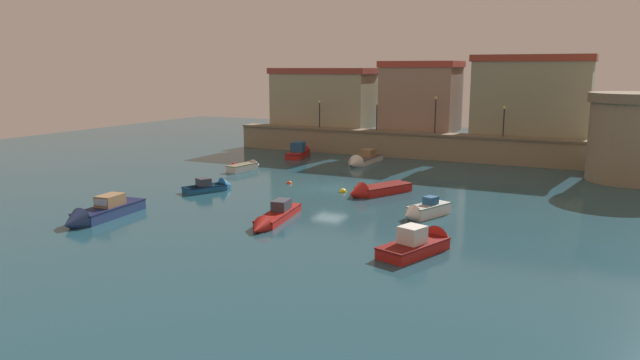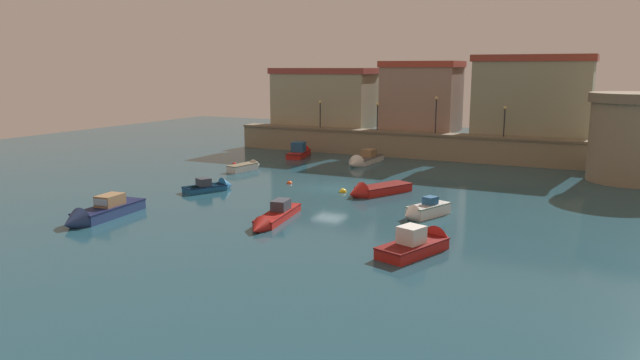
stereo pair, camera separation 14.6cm
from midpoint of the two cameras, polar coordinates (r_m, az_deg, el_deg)
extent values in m
plane|color=#1E4756|center=(48.67, 0.83, -0.79)|extent=(110.27, 110.27, 0.00)
cube|color=gray|center=(66.28, 8.06, 3.30)|extent=(40.87, 2.04, 2.56)
cube|color=#73644F|center=(66.12, 8.09, 4.50)|extent=(40.87, 2.34, 0.24)
cube|color=tan|center=(73.83, 0.29, 7.64)|extent=(12.16, 5.58, 6.39)
cube|color=#993C34|center=(73.73, 0.29, 10.39)|extent=(12.64, 5.80, 0.70)
cube|color=#9C7966|center=(69.46, 9.54, 7.62)|extent=(8.23, 5.83, 7.16)
cube|color=#B33F2F|center=(69.37, 9.64, 10.86)|extent=(8.56, 6.06, 0.70)
cube|color=gray|center=(66.93, 19.49, 7.30)|extent=(11.60, 5.72, 7.76)
cube|color=#9A3B2D|center=(66.86, 19.72, 10.92)|extent=(12.07, 5.95, 0.70)
cylinder|color=gray|center=(57.76, 27.59, 3.23)|extent=(6.99, 6.99, 6.81)
cylinder|color=#776852|center=(57.47, 27.92, 6.99)|extent=(7.55, 7.55, 0.80)
cylinder|color=black|center=(69.94, -0.11, 6.20)|extent=(0.12, 0.12, 2.82)
sphere|color=#F9D172|center=(69.84, -0.11, 7.48)|extent=(0.32, 0.32, 0.32)
cylinder|color=black|center=(67.10, 5.39, 5.93)|extent=(0.12, 0.12, 2.75)
sphere|color=#F9D172|center=(66.99, 5.41, 7.23)|extent=(0.32, 0.32, 0.32)
cylinder|color=black|center=(65.00, 10.90, 6.00)|extent=(0.12, 0.12, 3.58)
sphere|color=#F9D172|center=(64.88, 10.96, 7.71)|extent=(0.32, 0.32, 0.32)
cylinder|color=black|center=(63.53, 17.09, 5.26)|extent=(0.12, 0.12, 2.78)
sphere|color=#F9D172|center=(63.42, 17.17, 6.64)|extent=(0.32, 0.32, 0.32)
cube|color=red|center=(65.81, -2.17, 2.48)|extent=(2.64, 4.96, 0.60)
cone|color=red|center=(68.65, -1.53, 2.83)|extent=(1.77, 1.63, 1.51)
cube|color=#5E0F0B|center=(65.77, -2.17, 2.71)|extent=(2.69, 5.06, 0.08)
cube|color=navy|center=(65.66, -2.19, 3.19)|extent=(1.65, 1.87, 1.05)
cube|color=#99B7C6|center=(66.42, -2.01, 3.32)|extent=(1.17, 0.33, 0.63)
cube|color=red|center=(47.11, 6.04, -0.84)|extent=(3.56, 4.92, 0.64)
cone|color=red|center=(45.17, 3.37, -1.30)|extent=(2.03, 1.88, 1.63)
cube|color=#610F0C|center=(47.05, 6.04, -0.51)|extent=(3.63, 5.02, 0.08)
cube|color=white|center=(40.28, 10.27, -2.84)|extent=(2.35, 3.50, 0.77)
cone|color=white|center=(38.71, 8.44, -3.34)|extent=(1.45, 1.28, 1.20)
cube|color=slate|center=(40.20, 10.28, -2.37)|extent=(2.40, 3.57, 0.08)
cube|color=navy|center=(40.26, 10.43, -1.92)|extent=(1.00, 1.07, 0.51)
cube|color=white|center=(57.32, -7.52, 1.20)|extent=(1.68, 3.39, 0.66)
cone|color=white|center=(58.82, -6.19, 1.47)|extent=(1.27, 1.07, 1.15)
cube|color=#756D54|center=(57.27, -7.52, 1.48)|extent=(1.71, 3.46, 0.08)
cube|color=red|center=(38.90, -4.09, -3.40)|extent=(2.16, 5.57, 0.49)
cone|color=red|center=(35.88, -6.01, -4.64)|extent=(1.43, 1.58, 1.22)
cube|color=#5F0B0C|center=(38.85, -4.09, -3.11)|extent=(2.20, 5.68, 0.08)
cube|color=#333842|center=(39.23, -3.83, -2.39)|extent=(1.17, 1.62, 0.68)
cube|color=red|center=(32.04, 8.80, -6.46)|extent=(3.03, 4.62, 0.63)
cone|color=red|center=(34.17, 11.49, -5.46)|extent=(1.95, 1.67, 1.65)
cube|color=maroon|center=(31.96, 8.81, -5.99)|extent=(3.09, 4.72, 0.08)
cube|color=silver|center=(31.72, 8.69, -5.19)|extent=(1.48, 1.54, 0.91)
cube|color=#99B7C6|center=(32.20, 9.36, -4.88)|extent=(0.99, 0.39, 0.55)
cube|color=navy|center=(41.91, -19.56, -2.82)|extent=(2.20, 5.51, 0.70)
cone|color=navy|center=(39.51, -22.68, -3.83)|extent=(1.74, 1.55, 1.61)
cube|color=#11183D|center=(41.84, -19.59, -2.40)|extent=(2.24, 5.62, 0.08)
cube|color=olive|center=(41.83, -19.53, -1.83)|extent=(1.34, 1.90, 0.73)
cube|color=#99B7C6|center=(41.16, -20.34, -2.03)|extent=(1.06, 0.16, 0.44)
cube|color=#195689|center=(48.23, -11.07, -0.82)|extent=(2.76, 3.55, 0.47)
cone|color=#195689|center=(49.14, -8.97, -0.53)|extent=(1.67, 1.43, 1.41)
cube|color=#0D2050|center=(48.19, -11.08, -0.59)|extent=(2.81, 3.63, 0.08)
cube|color=#333842|center=(48.10, -11.16, -0.19)|extent=(1.33, 1.29, 0.61)
cube|color=#99B7C6|center=(48.30, -10.67, -0.09)|extent=(0.86, 0.46, 0.37)
cube|color=silver|center=(62.01, 4.38, 1.94)|extent=(1.90, 5.04, 0.58)
cone|color=silver|center=(59.17, 3.16, 1.54)|extent=(1.71, 1.45, 1.67)
cube|color=slate|center=(61.97, 4.38, 2.17)|extent=(1.94, 5.14, 0.08)
cube|color=olive|center=(62.38, 4.58, 2.60)|extent=(1.21, 1.66, 0.74)
sphere|color=#EA4C19|center=(50.68, -3.03, -0.35)|extent=(0.47, 0.47, 0.47)
sphere|color=red|center=(61.14, -8.29, 1.46)|extent=(0.47, 0.47, 0.47)
sphere|color=yellow|center=(47.18, 2.11, -1.17)|extent=(0.59, 0.59, 0.59)
camera|label=1|loc=(0.07, -90.09, -0.02)|focal=33.46mm
camera|label=2|loc=(0.07, 89.91, 0.02)|focal=33.46mm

